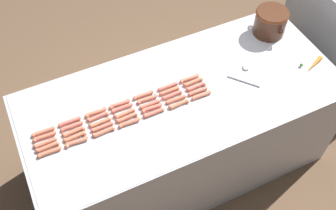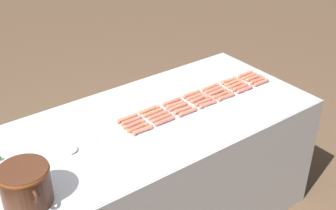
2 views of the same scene
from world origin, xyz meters
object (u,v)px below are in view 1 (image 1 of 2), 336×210
(carrot, at_px, (313,64))
(hot_dog_26, at_px, (176,99))
(hot_dog_21, at_px, (47,147))
(hot_dog_9, at_px, (98,117))
(hot_dog_20, at_px, (196,87))
(hot_dog_5, at_px, (168,87))
(hot_dog_25, at_px, (152,108))
(hot_dog_29, at_px, (77,142))
(hot_dog_1, at_px, (70,122))
(hot_dog_22, at_px, (75,137))
(hot_dog_2, at_px, (96,112))
(hot_dog_4, at_px, (143,95))
(hot_dog_3, at_px, (120,104))
(hot_dog_8, at_px, (72,126))
(hot_dog_12, at_px, (169,91))
(hot_dog_23, at_px, (102,127))
(bean_pot, at_px, (271,21))
(hot_dog_19, at_px, (172,95))
(hot_dog_11, at_px, (147,99))
(hot_dog_24, at_px, (127,118))
(hot_dog_32, at_px, (154,113))
(hot_dog_18, at_px, (150,104))
(hot_dog_10, at_px, (122,108))
(hot_dog_17, at_px, (124,113))
(hot_dog_13, at_px, (193,82))
(hot_dog_15, at_px, (74,132))
(hot_dog_27, at_px, (198,91))
(hot_dog_7, at_px, (45,137))
(hot_dog_28, at_px, (49,152))
(hot_dog_30, at_px, (104,132))
(hot_dog_6, at_px, (189,79))
(hot_dog_16, at_px, (100,122))
(hot_dog_14, at_px, (45,142))

(carrot, bearing_deg, hot_dog_26, -97.58)
(hot_dog_21, bearing_deg, hot_dog_9, 103.57)
(hot_dog_9, xyz_separation_m, hot_dog_20, (0.04, 0.64, 0.00))
(hot_dog_5, distance_m, hot_dog_9, 0.48)
(hot_dog_25, height_order, hot_dog_29, same)
(hot_dog_1, bearing_deg, hot_dog_22, -2.40)
(hot_dog_29, bearing_deg, hot_dog_2, 132.28)
(hot_dog_4, relative_size, hot_dog_26, 1.00)
(hot_dog_3, height_order, hot_dog_8, same)
(hot_dog_12, bearing_deg, hot_dog_23, -80.47)
(hot_dog_26, relative_size, bean_pot, 0.50)
(hot_dog_20, xyz_separation_m, bean_pot, (-0.24, 0.72, 0.09))
(hot_dog_9, bearing_deg, hot_dog_19, 85.24)
(hot_dog_11, relative_size, hot_dog_21, 1.00)
(hot_dog_1, relative_size, hot_dog_22, 1.00)
(hot_dog_24, bearing_deg, hot_dog_20, 94.60)
(hot_dog_19, height_order, hot_dog_22, same)
(hot_dog_3, bearing_deg, hot_dog_32, 46.41)
(hot_dog_18, bearing_deg, hot_dog_10, -105.01)
(hot_dog_19, bearing_deg, hot_dog_22, -86.48)
(hot_dog_19, height_order, carrot, carrot)
(hot_dog_17, bearing_deg, hot_dog_13, 94.97)
(hot_dog_15, height_order, hot_dog_18, same)
(hot_dog_2, height_order, hot_dog_27, same)
(hot_dog_17, distance_m, hot_dog_21, 0.49)
(hot_dog_2, xyz_separation_m, hot_dog_4, (-0.00, 0.31, 0.00))
(hot_dog_7, bearing_deg, hot_dog_28, -1.23)
(hot_dog_26, bearing_deg, hot_dog_20, 103.72)
(hot_dog_23, distance_m, hot_dog_26, 0.48)
(hot_dog_15, xyz_separation_m, hot_dog_19, (-0.00, 0.64, 0.00))
(hot_dog_26, bearing_deg, hot_dog_30, -85.58)
(hot_dog_4, xyz_separation_m, hot_dog_10, (0.04, -0.16, 0.00))
(hot_dog_8, height_order, hot_dog_23, same)
(hot_dog_6, height_order, hot_dog_16, same)
(hot_dog_1, distance_m, hot_dog_5, 0.65)
(hot_dog_23, height_order, hot_dog_30, same)
(hot_dog_18, height_order, bean_pot, bean_pot)
(hot_dog_3, height_order, hot_dog_26, same)
(hot_dog_29, bearing_deg, hot_dog_14, -114.49)
(hot_dog_8, height_order, hot_dog_21, same)
(hot_dog_14, relative_size, hot_dog_15, 1.00)
(hot_dog_1, xyz_separation_m, hot_dog_32, (0.16, 0.48, 0.00))
(hot_dog_13, bearing_deg, hot_dog_32, -70.41)
(hot_dog_27, xyz_separation_m, carrot, (0.13, 0.80, 0.00))
(hot_dog_3, height_order, hot_dog_27, same)
(hot_dog_9, relative_size, hot_dog_22, 1.00)
(hot_dog_30, relative_size, hot_dog_32, 1.00)
(hot_dog_28, bearing_deg, hot_dog_21, -178.20)
(hot_dog_1, bearing_deg, hot_dog_11, 85.29)
(hot_dog_5, height_order, hot_dog_28, same)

